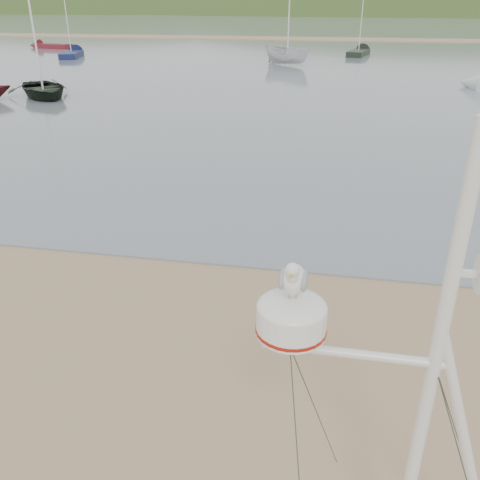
% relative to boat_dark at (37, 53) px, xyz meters
% --- Properties ---
extents(ground, '(560.00, 560.00, 0.00)m').
position_rel_boat_dark_xyz_m(ground, '(12.55, -21.38, -2.35)').
color(ground, '#907453').
rests_on(ground, ground).
extents(water, '(560.00, 256.00, 0.04)m').
position_rel_boat_dark_xyz_m(water, '(12.55, 110.62, -2.33)').
color(water, slate).
rests_on(water, ground).
extents(sandbar, '(560.00, 7.00, 0.07)m').
position_rel_boat_dark_xyz_m(sandbar, '(12.55, 48.62, -2.27)').
color(sandbar, '#907453').
rests_on(sandbar, water).
extents(hill_ridge, '(620.00, 180.00, 80.00)m').
position_rel_boat_dark_xyz_m(hill_ridge, '(31.07, 213.62, -22.05)').
color(hill_ridge, '#283D19').
rests_on(hill_ridge, ground).
extents(far_cottages, '(294.40, 6.30, 8.00)m').
position_rel_boat_dark_xyz_m(far_cottages, '(15.55, 174.62, 1.65)').
color(far_cottages, beige).
rests_on(far_cottages, ground).
extents(boat_dark, '(3.09, 2.92, 4.62)m').
position_rel_boat_dark_xyz_m(boat_dark, '(0.00, 0.00, 0.00)').
color(boat_dark, black).
rests_on(boat_dark, water).
extents(boat_white, '(2.18, 2.17, 4.26)m').
position_rel_boat_dark_xyz_m(boat_white, '(11.71, 17.78, -0.18)').
color(boat_white, silver).
rests_on(boat_white, water).
extents(sailboat_dark_mid, '(2.70, 6.11, 5.94)m').
position_rel_boat_dark_xyz_m(sailboat_dark_mid, '(17.97, 28.27, -2.05)').
color(sailboat_dark_mid, black).
rests_on(sailboat_dark_mid, ground).
extents(dinghy_red_far, '(5.54, 2.28, 1.31)m').
position_rel_boat_dark_xyz_m(dinghy_red_far, '(-16.57, 28.82, -2.06)').
color(dinghy_red_far, maroon).
rests_on(dinghy_red_far, ground).
extents(sailboat_blue_near, '(3.20, 6.28, 6.10)m').
position_rel_boat_dark_xyz_m(sailboat_blue_near, '(-9.24, 21.59, -2.05)').
color(sailboat_blue_near, '#121941').
rests_on(sailboat_blue_near, ground).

